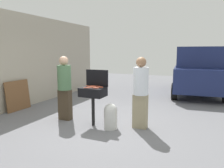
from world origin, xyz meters
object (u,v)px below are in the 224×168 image
Objects in this scene: hot_dog_7 at (100,87)px; hot_dog_1 at (88,86)px; bbq_grill at (93,93)px; hot_dog_10 at (92,87)px; hot_dog_4 at (101,87)px; leaning_board at (18,96)px; hot_dog_6 at (92,86)px; person_right at (141,90)px; hot_dog_2 at (96,88)px; hot_dog_5 at (94,87)px; hot_dog_11 at (93,86)px; person_left at (64,86)px; hot_dog_3 at (93,86)px; hot_dog_9 at (89,87)px; hot_dog_12 at (86,88)px; hot_dog_0 at (98,86)px; parked_minivan at (198,71)px; hot_dog_8 at (95,88)px.

hot_dog_1 is at bearing 178.41° from hot_dog_7.
hot_dog_10 is (-0.02, -0.03, 0.16)m from bbq_grill.
hot_dog_4 reaches higher than leaning_board.
hot_dog_6 is at bearing 137.96° from bbq_grill.
person_right is at bearing 0.16° from leaning_board.
hot_dog_6 is at bearing 148.95° from hot_dog_2.
person_right is at bearing 14.82° from hot_dog_5.
hot_dog_4 and hot_dog_10 have the same top height.
person_left is at bearing 178.19° from hot_dog_11.
bbq_grill is 0.22m from hot_dog_3.
hot_dog_9 is 0.07m from hot_dog_12.
hot_dog_0 is 1.00× the size of hot_dog_11.
hot_dog_0 is 1.00× the size of hot_dog_7.
hot_dog_6 is 1.00× the size of hot_dog_10.
hot_dog_12 is at bearing -121.33° from hot_dog_9.
hot_dog_9 is at bearing -164.98° from hot_dog_2.
leaning_board is at bearing 175.46° from hot_dog_1.
person_left is (-0.90, 0.03, -0.04)m from hot_dog_11.
hot_dog_4 is (0.19, 0.04, 0.16)m from bbq_grill.
hot_dog_0 and hot_dog_3 have the same top height.
hot_dog_2 is 5.86m from parked_minivan.
hot_dog_1 is 0.38m from hot_dog_4.
hot_dog_12 is (-0.21, -0.11, 0.00)m from hot_dog_2.
hot_dog_8 is (0.12, -0.10, 0.16)m from bbq_grill.
hot_dog_1 is at bearing 147.92° from hot_dog_8.
hot_dog_4 is 0.23m from hot_dog_11.
hot_dog_1 is 0.03× the size of parked_minivan.
hot_dog_4 is at bearing 12.72° from bbq_grill.
parked_minivan is at bearing 67.79° from hot_dog_12.
hot_dog_0 is at bearing 101.74° from hot_dog_8.
hot_dog_7 is (0.34, -0.01, 0.00)m from hot_dog_1.
hot_dog_12 is at bearing -136.18° from hot_dog_7.
bbq_grill is 0.22m from hot_dog_0.
person_left is at bearing 170.85° from hot_dog_10.
person_left is at bearing 166.25° from hot_dog_9.
parked_minivan is (2.23, 5.34, 0.05)m from hot_dog_11.
hot_dog_4 is at bearing -11.87° from hot_dog_11.
hot_dog_0 is 0.26m from hot_dog_9.
hot_dog_11 reaches higher than leaning_board.
bbq_grill is 0.25m from hot_dog_4.
hot_dog_5 is at bearing -157.75° from hot_dog_7.
hot_dog_6 is 0.22m from hot_dog_12.
hot_dog_0 and hot_dog_1 have the same top height.
leaning_board is (-2.85, 0.30, -0.35)m from bbq_grill.
hot_dog_6 is 0.14× the size of leaning_board.
parked_minivan is at bearing 67.89° from hot_dog_10.
hot_dog_1 is 1.00× the size of hot_dog_12.
person_right is (1.17, 0.41, -0.05)m from hot_dog_9.
hot_dog_3 is at bearing 134.78° from hot_dog_2.
hot_dog_4 is at bearing -45.03° from hot_dog_7.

